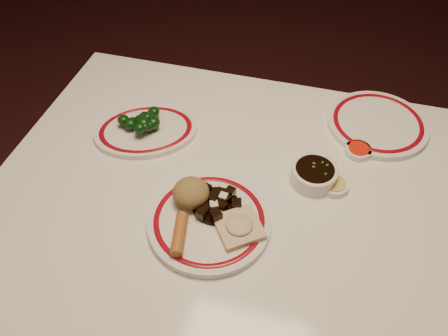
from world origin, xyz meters
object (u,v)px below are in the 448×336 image
Objects in this scene: dining_table at (248,226)px; spring_roll at (179,234)px; main_plate at (209,221)px; rice_mound at (191,193)px; stirfry_heap at (217,203)px; fried_wonton at (239,226)px; broccoli_pile at (145,121)px; broccoli_plate at (146,131)px; soy_bowl at (314,175)px.

spring_roll is at bearing -129.41° from dining_table.
rice_mound is (-0.05, 0.04, 0.04)m from main_plate.
rice_mound is at bearing 179.87° from stirfry_heap.
broccoli_pile is (-0.30, 0.24, 0.01)m from fried_wonton.
stirfry_heap reaches higher than dining_table.
fried_wonton is at bearing -7.19° from main_plate.
rice_mound reaches higher than broccoli_plate.
dining_table is 0.19m from rice_mound.
broccoli_pile is at bearing 154.04° from dining_table.
dining_table is 0.15m from fried_wonton.
soy_bowl is (0.20, 0.18, 0.01)m from main_plate.
main_plate is 2.53× the size of broccoli_pile.
spring_roll is (-0.04, -0.06, 0.02)m from main_plate.
main_plate is at bearing -131.42° from dining_table.
rice_mound reaches higher than main_plate.
broccoli_plate is at bearing 141.73° from stirfry_heap.
dining_table is 0.37m from broccoli_pile.
spring_roll reaches higher than dining_table.
broccoli_plate is (-0.24, 0.19, -0.02)m from stirfry_heap.
dining_table is at bearing 34.65° from stirfry_heap.
fried_wonton is 1.14× the size of stirfry_heap.
rice_mound reaches higher than broccoli_pile.
fried_wonton is 0.07m from stirfry_heap.
fried_wonton reaches higher than broccoli_plate.
dining_table is at bearing -142.03° from soy_bowl.
main_plate is 0.08m from spring_roll.
broccoli_plate is (-0.24, 0.23, -0.00)m from main_plate.
spring_roll reaches higher than soy_bowl.
broccoli_pile reaches higher than spring_roll.
main_plate is 2.56× the size of stirfry_heap.
stirfry_heap is (-0.06, 0.04, 0.00)m from fried_wonton.
main_plate is 0.07m from fried_wonton.
soy_bowl is at bearing 42.21° from main_plate.
main_plate is 0.33m from broccoli_pile.
dining_table is 0.22m from spring_roll.
rice_mound reaches higher than soy_bowl.
dining_table is 11.52× the size of soy_bowl.
main_plate is at bearing -101.24° from stirfry_heap.
broccoli_plate is (-0.31, 0.15, 0.10)m from dining_table.
rice_mound is 0.10m from spring_roll.
stirfry_heap is at bearing -38.27° from broccoli_plate.
dining_table is 11.14× the size of stirfry_heap.
spring_roll is 0.12m from fried_wonton.
broccoli_pile reaches higher than soy_bowl.
broccoli_pile is at bearing 133.83° from rice_mound.
fried_wonton is at bearing -92.69° from dining_table.
stirfry_heap reaches higher than soy_bowl.
rice_mound reaches higher than fried_wonton.
rice_mound is 0.25× the size of broccoli_plate.
dining_table is 0.20m from soy_bowl.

